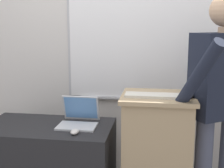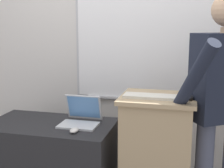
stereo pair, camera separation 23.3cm
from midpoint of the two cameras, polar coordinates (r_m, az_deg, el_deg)
The scene contains 8 objects.
back_wall at distance 3.06m, azimuth 3.89°, elevation 9.27°, with size 6.40×0.17×2.82m.
lectern_podium at distance 2.48m, azimuth 10.89°, elevation -13.27°, with size 0.55×0.48×0.98m.
side_desk at distance 2.74m, azimuth -8.46°, elevation -14.07°, with size 1.04×0.59×0.69m.
person_presenter at distance 2.38m, azimuth 22.29°, elevation -2.04°, with size 0.61×0.73×1.71m.
laptop at distance 2.56m, azimuth -3.07°, elevation -5.90°, with size 0.31×0.29×0.23m.
wireless_keyboard at distance 2.26m, azimuth 10.95°, elevation -2.32°, with size 0.46×0.14×0.02m.
computer_mouse_by_laptop at distance 2.37m, azimuth -4.12°, elevation -8.49°, with size 0.06×0.10×0.03m.
computer_mouse_by_keyboard at distance 2.27m, azimuth 16.89°, elevation -2.35°, with size 0.06×0.10×0.03m.
Camera 2 is at (0.70, -1.82, 1.50)m, focal length 50.00 mm.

